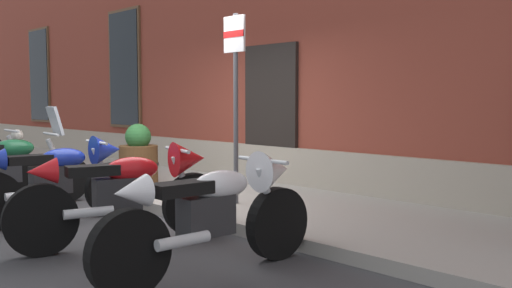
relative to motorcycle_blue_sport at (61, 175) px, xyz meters
name	(u,v)px	position (x,y,z in m)	size (l,w,h in m)	color
ground_plane	(140,211)	(0.08, 1.00, -0.55)	(140.00, 140.00, 0.00)	#38383A
sidewalk	(213,194)	(0.08, 2.23, -0.48)	(32.22, 2.45, 0.13)	gray
motorcycle_blue_sport	(61,175)	(0.00, 0.00, 0.00)	(0.62, 2.03, 1.00)	black
motorcycle_red_sport	(131,190)	(1.46, 0.03, 0.00)	(0.80, 2.13, 1.00)	black
motorcycle_white_sport	(219,209)	(2.78, 0.05, 0.00)	(0.62, 2.12, 0.99)	black
parking_sign	(235,81)	(1.09, 1.75, 1.11)	(0.36, 0.07, 2.35)	#4C4C51
barrel_planter	(138,158)	(-1.22, 1.81, -0.02)	(0.63, 0.63, 0.93)	brown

